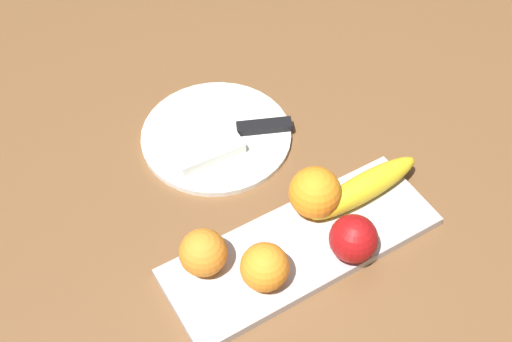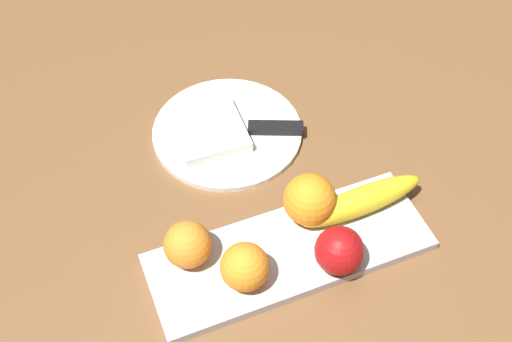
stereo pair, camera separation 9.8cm
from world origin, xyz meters
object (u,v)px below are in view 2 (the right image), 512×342
fruit_tray (289,252)px  orange_near_banana (245,267)px  folded_napkin (209,131)px  knife (266,128)px  dinner_plate (227,132)px  orange_near_apple (188,245)px  orange_center (310,200)px  banana (362,201)px  apple (339,251)px

fruit_tray → orange_near_banana: size_ratio=6.04×
folded_napkin → knife: 0.09m
knife → dinner_plate: bearing=-0.1°
orange_near_apple → dinner_plate: size_ratio=0.27×
orange_center → knife: bearing=-93.2°
orange_near_apple → orange_center: orange_center is taller
banana → dinner_plate: size_ratio=0.80×
orange_center → apple: bearing=91.5°
banana → folded_napkin: size_ratio=1.67×
banana → orange_center: (0.08, -0.02, 0.02)m
banana → orange_center: 0.08m
apple → banana: bearing=-135.9°
orange_near_banana → dinner_plate: 0.29m
orange_center → dinner_plate: (0.05, -0.21, -0.05)m
fruit_tray → knife: bearing=-104.5°
orange_near_apple → orange_near_banana: 0.09m
fruit_tray → dinner_plate: 0.25m
fruit_tray → dinner_plate: bearing=-90.0°
knife → orange_near_apple: bearing=67.2°
orange_near_apple → orange_center: bearing=-178.7°
apple → dinner_plate: apple is taller
banana → orange_center: bearing=-16.7°
orange_center → fruit_tray: bearing=41.7°
banana → orange_near_banana: size_ratio=2.95×
orange_near_banana → orange_center: bearing=-152.0°
banana → orange_near_banana: 0.21m
fruit_tray → folded_napkin: bearing=-83.1°
fruit_tray → orange_near_apple: orange_near_apple is taller
fruit_tray → folded_napkin: 0.25m
orange_center → folded_napkin: size_ratio=0.65×
apple → orange_center: orange_center is taller
orange_near_banana → folded_napkin: 0.28m
fruit_tray → orange_center: bearing=-138.3°
orange_near_apple → folded_napkin: 0.24m
orange_near_apple → banana: bearing=176.8°
fruit_tray → dinner_plate: (0.00, -0.25, -0.00)m
orange_center → folded_napkin: bearing=-69.4°
orange_near_banana → folded_napkin: bearing=-99.4°
folded_napkin → knife: folded_napkin is taller
orange_near_apple → orange_center: size_ratio=0.87×
orange_center → knife: size_ratio=0.44×
orange_center → orange_near_apple: bearing=1.3°
dinner_plate → orange_center: bearing=103.0°
apple → orange_near_apple: (0.19, -0.09, -0.00)m
fruit_tray → dinner_plate: fruit_tray is taller
dinner_plate → knife: (-0.06, 0.02, 0.01)m
apple → banana: apple is taller
banana → knife: bearing=-74.9°
dinner_plate → orange_near_banana: bearing=74.6°
apple → folded_napkin: bearing=-74.8°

